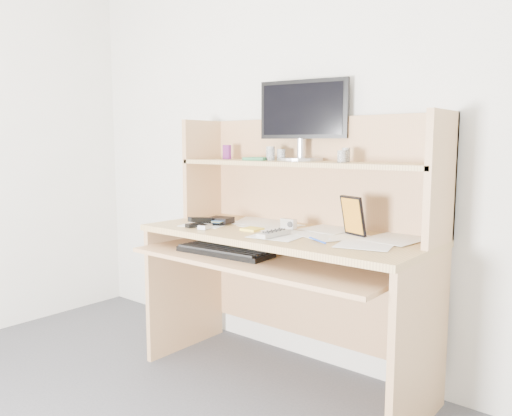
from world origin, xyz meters
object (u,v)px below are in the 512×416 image
Objects in this scene: game_case at (353,216)px; monitor at (303,118)px; tv_remote at (274,234)px; keyboard at (225,251)px; desk at (293,241)px.

game_case is 0.60m from monitor.
tv_remote is at bearing -86.06° from monitor.
keyboard is 0.62m from game_case.
monitor is (0.14, 0.43, 0.63)m from keyboard.
keyboard is at bearing -130.58° from game_case.
keyboard is 1.04× the size of monitor.
tv_remote is (0.05, -0.22, 0.07)m from desk.
desk is 0.34m from keyboard.
desk is 0.36m from game_case.
monitor is at bearing 67.76° from keyboard.
tv_remote is 0.41× the size of monitor.
keyboard is at bearing -119.33° from monitor.
desk reaches higher than keyboard.
monitor is at bearing 105.48° from tv_remote.
game_case is at bearing -31.52° from monitor.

